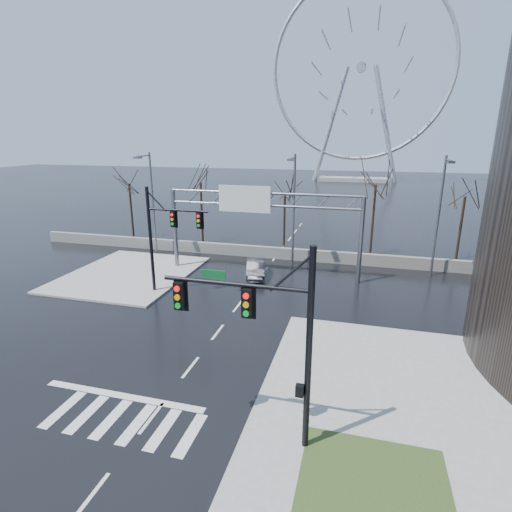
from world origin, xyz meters
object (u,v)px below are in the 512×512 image
(sign_gantry, at_px, (258,215))
(car, at_px, (256,269))
(signal_mast_near, at_px, (271,328))
(ferris_wheel, at_px, (361,75))
(signal_mast_far, at_px, (164,231))

(sign_gantry, relative_size, car, 3.78)
(signal_mast_near, distance_m, sign_gantry, 19.79)
(ferris_wheel, xyz_separation_m, car, (-5.40, -80.66, -25.42))
(signal_mast_near, height_order, signal_mast_far, same)
(signal_mast_far, distance_m, car, 8.71)
(sign_gantry, bearing_deg, ferris_wheel, 86.16)
(signal_mast_near, relative_size, sign_gantry, 0.49)
(signal_mast_near, relative_size, ferris_wheel, 0.16)
(sign_gantry, bearing_deg, car, -92.29)
(sign_gantry, height_order, car, sign_gantry)
(signal_mast_far, height_order, sign_gantry, signal_mast_far)
(signal_mast_near, height_order, ferris_wheel, ferris_wheel)
(signal_mast_far, distance_m, ferris_wheel, 89.30)
(ferris_wheel, height_order, car, ferris_wheel)
(signal_mast_far, relative_size, car, 1.85)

